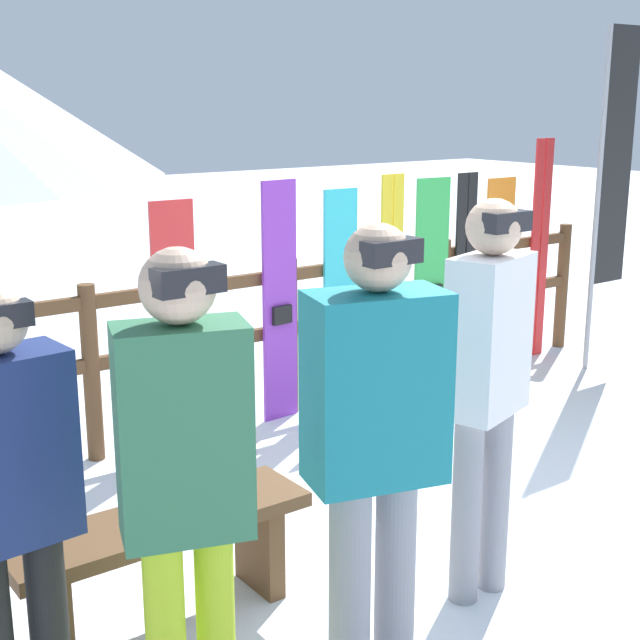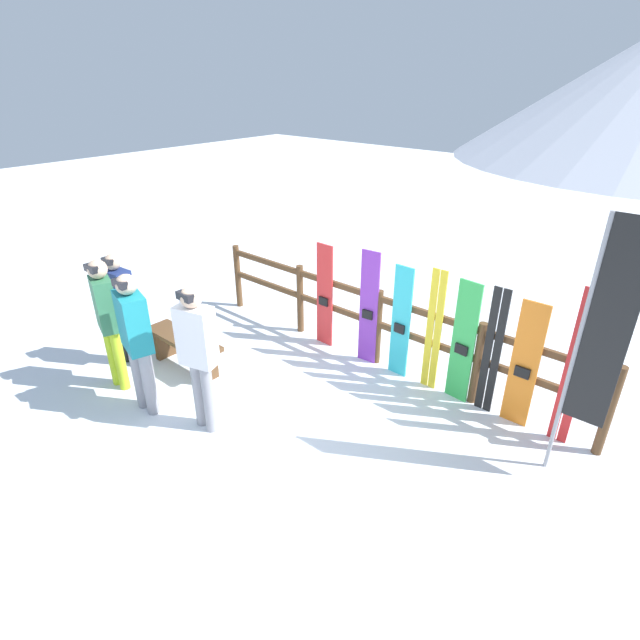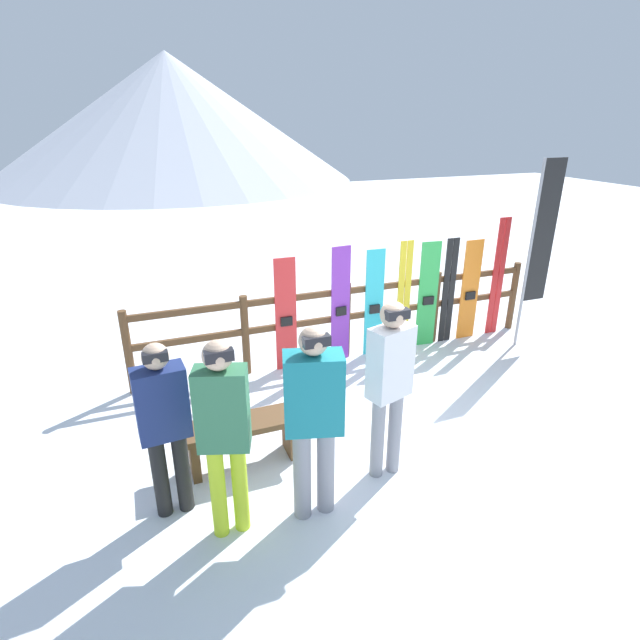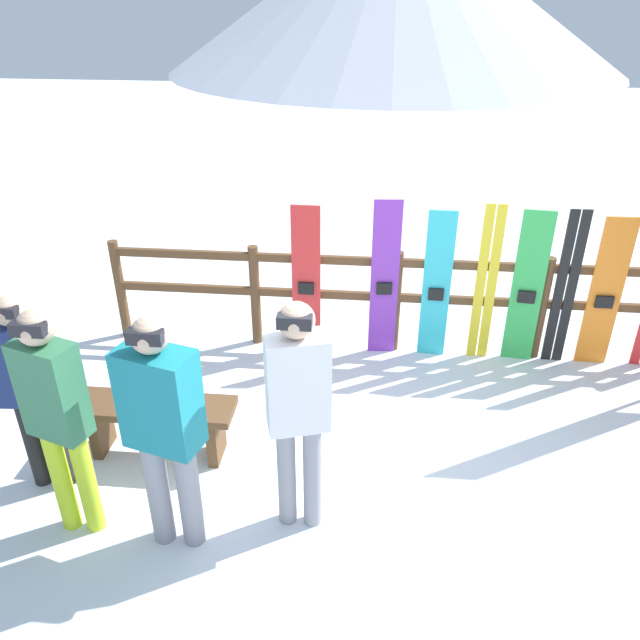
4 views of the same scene
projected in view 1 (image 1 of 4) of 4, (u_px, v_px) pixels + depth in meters
ground_plane at (497, 512)px, 4.63m from camera, size 40.00×40.00×0.00m
fence at (290, 321)px, 5.96m from camera, size 5.72×0.10×1.06m
bench at (161, 546)px, 3.57m from camera, size 1.24×0.36×0.47m
person_teal at (375, 436)px, 3.00m from camera, size 0.51×0.37×1.71m
person_plaid_green at (185, 478)px, 2.63m from camera, size 0.43×0.32×1.69m
person_white at (487, 370)px, 3.63m from camera, size 0.43×0.32×1.71m
person_navy at (9, 494)px, 2.72m from camera, size 0.41×0.25×1.56m
snowboard_red at (176, 326)px, 5.39m from camera, size 0.28×0.06×1.51m
snowboard_purple at (280, 303)px, 5.81m from camera, size 0.27×0.07×1.59m
snowboard_cyan at (340, 299)px, 6.11m from camera, size 0.26×0.06×1.50m
ski_pair_yellow at (391, 285)px, 6.36m from camera, size 0.20×0.02×1.58m
snowboard_green at (431, 283)px, 6.59m from camera, size 0.29×0.08×1.53m
ski_pair_black at (464, 275)px, 6.79m from camera, size 0.19×0.02×1.55m
snowboard_orange at (498, 274)px, 7.00m from camera, size 0.30×0.06×1.50m
ski_pair_red at (539, 250)px, 7.24m from camera, size 0.20×0.02×1.78m
rental_flag at (610, 173)px, 6.81m from camera, size 0.40×0.04×2.62m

